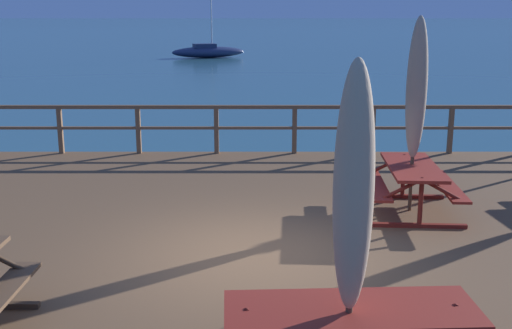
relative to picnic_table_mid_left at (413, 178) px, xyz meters
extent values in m
plane|color=#2D5B6B|center=(-2.48, -1.85, -1.20)|extent=(600.00, 600.00, 0.00)
cube|color=brown|center=(-2.48, -1.85, -0.88)|extent=(16.05, 12.56, 0.65)
cube|color=brown|center=(-2.48, 4.28, 0.49)|extent=(15.75, 0.09, 0.08)
cube|color=brown|center=(-2.48, 4.28, 0.02)|extent=(15.75, 0.07, 0.06)
cube|color=brown|center=(-6.86, 4.28, -0.03)|extent=(0.10, 0.10, 1.05)
cube|color=brown|center=(-5.11, 4.28, -0.03)|extent=(0.10, 0.10, 1.05)
cube|color=brown|center=(-3.36, 4.28, -0.03)|extent=(0.10, 0.10, 1.05)
cube|color=brown|center=(-1.61, 4.28, -0.03)|extent=(0.10, 0.10, 1.05)
cube|color=brown|center=(0.14, 4.28, -0.03)|extent=(0.10, 0.10, 1.05)
cube|color=brown|center=(1.89, 4.28, -0.03)|extent=(0.10, 0.10, 1.05)
cube|color=maroon|center=(-1.69, -4.91, 0.18)|extent=(2.13, 0.86, 0.05)
cube|color=maroon|center=(-1.71, -4.36, -0.12)|extent=(2.11, 0.38, 0.04)
cylinder|color=maroon|center=(-2.57, -4.67, 0.03)|extent=(0.09, 0.63, 0.37)
cylinder|color=maroon|center=(-0.83, -4.59, 0.03)|extent=(0.09, 0.63, 0.37)
cube|color=maroon|center=(0.00, 0.00, 0.18)|extent=(0.87, 1.93, 0.05)
cube|color=maroon|center=(0.56, -0.03, -0.12)|extent=(0.39, 1.90, 0.04)
cube|color=maroon|center=(-0.56, 0.03, -0.12)|extent=(0.39, 1.90, 0.04)
cube|color=maroon|center=(-0.04, -0.76, -0.53)|extent=(1.40, 0.16, 0.06)
cylinder|color=maroon|center=(-0.04, -0.76, -0.19)|extent=(0.07, 0.07, 0.74)
cylinder|color=maroon|center=(0.23, -0.78, 0.03)|extent=(0.63, 0.09, 0.37)
cylinder|color=maroon|center=(-0.32, -0.75, 0.03)|extent=(0.63, 0.09, 0.37)
cube|color=maroon|center=(0.04, 0.76, -0.53)|extent=(1.40, 0.16, 0.06)
cylinder|color=maroon|center=(0.04, 0.76, -0.19)|extent=(0.07, 0.07, 0.74)
cylinder|color=maroon|center=(0.32, 0.75, 0.03)|extent=(0.63, 0.09, 0.37)
cylinder|color=maroon|center=(-0.23, 0.78, 0.03)|extent=(0.63, 0.09, 0.37)
cylinder|color=#4C3828|center=(-1.72, -4.99, 0.77)|extent=(0.06, 0.06, 2.66)
ellipsoid|color=tan|center=(-1.72, -4.99, 1.24)|extent=(0.32, 0.32, 2.02)
cylinder|color=#71614F|center=(-1.72, -4.99, 1.09)|extent=(0.21, 0.21, 0.05)
cone|color=#4C3828|center=(-1.72, -4.99, 2.17)|extent=(0.10, 0.10, 0.14)
cylinder|color=#4C3828|center=(0.01, 0.08, 0.90)|extent=(0.06, 0.06, 2.91)
ellipsoid|color=tan|center=(0.01, 0.08, 1.41)|extent=(0.32, 0.32, 2.21)
cylinder|color=#685B4C|center=(0.01, 0.08, 1.24)|extent=(0.21, 0.21, 0.05)
cone|color=#4C3828|center=(0.01, 0.08, 2.42)|extent=(0.10, 0.10, 0.14)
ellipsoid|color=navy|center=(-6.38, 42.83, -0.75)|extent=(6.23, 3.36, 0.90)
cube|color=#202949|center=(-6.66, 42.74, -0.26)|extent=(2.04, 1.57, 0.36)
cylinder|color=silver|center=(-6.09, 42.92, 3.02)|extent=(0.10, 0.10, 7.00)
camera|label=1|loc=(-2.47, -9.70, 2.59)|focal=44.54mm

